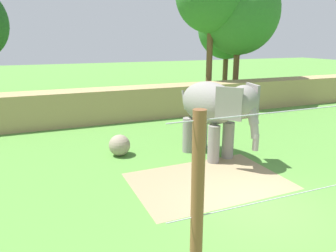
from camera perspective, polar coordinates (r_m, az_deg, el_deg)
ground_plane at (r=10.03m, az=16.42°, el=-13.57°), size 120.00×120.00×0.00m
dirt_patch at (r=11.22m, az=7.26°, el=-9.79°), size 5.31×3.68×0.01m
embankment_wall at (r=19.74m, az=-4.71°, el=4.28°), size 36.00×1.80×1.93m
elephant at (r=12.85m, az=8.36°, el=3.31°), size 2.30×4.16×3.17m
enrichment_ball at (r=13.46m, az=-8.73°, el=-3.44°), size 0.90×0.90×0.90m
tree_behind_wall at (r=25.09m, az=12.71°, el=19.38°), size 5.85×5.85×9.74m
tree_far_right at (r=29.05m, az=10.63°, el=16.95°), size 5.05×5.05×8.34m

